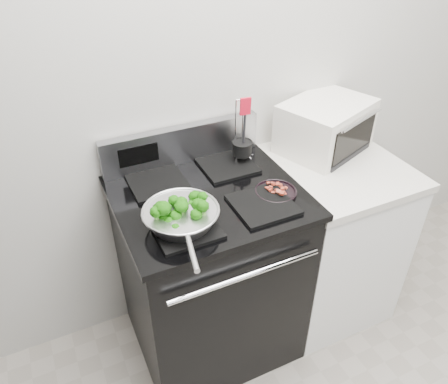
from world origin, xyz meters
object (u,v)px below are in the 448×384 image
skillet (181,216)px  toaster_oven (325,126)px  gas_range (210,271)px  utensil_holder (242,151)px  bacon_plate (276,190)px

skillet → toaster_oven: bearing=30.7°
gas_range → utensil_holder: (0.25, 0.17, 0.52)m
skillet → toaster_oven: toaster_oven is taller
skillet → bacon_plate: bearing=15.7°
skillet → bacon_plate: 0.44m
gas_range → bacon_plate: gas_range is taller
utensil_holder → bacon_plate: bearing=-79.8°
gas_range → utensil_holder: 0.60m
bacon_plate → utensil_holder: size_ratio=0.54×
gas_range → toaster_oven: (0.71, 0.16, 0.56)m
utensil_holder → toaster_oven: size_ratio=0.64×
toaster_oven → skillet: bearing=179.0°
gas_range → skillet: size_ratio=2.41×
gas_range → utensil_holder: size_ratio=3.42×
gas_range → utensil_holder: utensil_holder is taller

